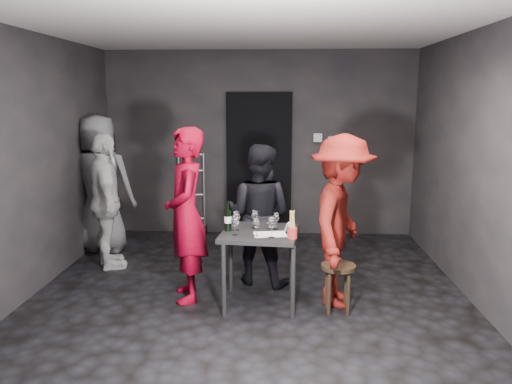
{
  "coord_description": "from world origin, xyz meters",
  "views": [
    {
      "loc": [
        0.32,
        -4.84,
        2.03
      ],
      "look_at": [
        0.06,
        0.25,
        1.06
      ],
      "focal_mm": 35.0,
      "sensor_mm": 36.0,
      "label": 1
    }
  ],
  "objects_px": {
    "tasting_table": "(260,241)",
    "bystander_grey": "(100,170)",
    "woman_black": "(259,213)",
    "man_maroon": "(342,210)",
    "hand_truck": "(192,221)",
    "stool": "(338,275)",
    "bystander_cream": "(106,196)",
    "wine_bottle": "(228,220)",
    "breadstick_cup": "(292,225)",
    "server_red": "(186,201)"
  },
  "relations": [
    {
      "from": "man_maroon",
      "to": "wine_bottle",
      "type": "distance_m",
      "value": 1.11
    },
    {
      "from": "woman_black",
      "to": "bystander_cream",
      "type": "xyz_separation_m",
      "value": [
        -1.83,
        0.38,
        0.09
      ]
    },
    {
      "from": "hand_truck",
      "to": "bystander_cream",
      "type": "relative_size",
      "value": 0.7
    },
    {
      "from": "hand_truck",
      "to": "tasting_table",
      "type": "xyz_separation_m",
      "value": [
        1.11,
        -2.43,
        0.43
      ]
    },
    {
      "from": "woman_black",
      "to": "bystander_cream",
      "type": "bearing_deg",
      "value": 6.45
    },
    {
      "from": "tasting_table",
      "to": "woman_black",
      "type": "xyz_separation_m",
      "value": [
        -0.04,
        0.61,
        0.14
      ]
    },
    {
      "from": "hand_truck",
      "to": "bystander_grey",
      "type": "xyz_separation_m",
      "value": [
        -1.06,
        -0.75,
        0.87
      ]
    },
    {
      "from": "wine_bottle",
      "to": "breadstick_cup",
      "type": "height_order",
      "value": "wine_bottle"
    },
    {
      "from": "hand_truck",
      "to": "wine_bottle",
      "type": "xyz_separation_m",
      "value": [
        0.8,
        -2.42,
        0.64
      ]
    },
    {
      "from": "stool",
      "to": "bystander_cream",
      "type": "height_order",
      "value": "bystander_cream"
    },
    {
      "from": "woman_black",
      "to": "wine_bottle",
      "type": "distance_m",
      "value": 0.67
    },
    {
      "from": "bystander_cream",
      "to": "wine_bottle",
      "type": "xyz_separation_m",
      "value": [
        1.56,
        -0.99,
        -0.02
      ]
    },
    {
      "from": "hand_truck",
      "to": "woman_black",
      "type": "distance_m",
      "value": 2.18
    },
    {
      "from": "man_maroon",
      "to": "tasting_table",
      "type": "bearing_deg",
      "value": 111.94
    },
    {
      "from": "tasting_table",
      "to": "breadstick_cup",
      "type": "relative_size",
      "value": 2.68
    },
    {
      "from": "man_maroon",
      "to": "bystander_cream",
      "type": "distance_m",
      "value": 2.81
    },
    {
      "from": "stool",
      "to": "woman_black",
      "type": "bearing_deg",
      "value": 136.65
    },
    {
      "from": "woman_black",
      "to": "wine_bottle",
      "type": "bearing_deg",
      "value": 84.17
    },
    {
      "from": "tasting_table",
      "to": "bystander_grey",
      "type": "relative_size",
      "value": 0.34
    },
    {
      "from": "woman_black",
      "to": "man_maroon",
      "type": "relative_size",
      "value": 0.83
    },
    {
      "from": "server_red",
      "to": "man_maroon",
      "type": "bearing_deg",
      "value": 73.95
    },
    {
      "from": "stool",
      "to": "server_red",
      "type": "relative_size",
      "value": 0.23
    },
    {
      "from": "tasting_table",
      "to": "breadstick_cup",
      "type": "xyz_separation_m",
      "value": [
        0.31,
        -0.23,
        0.22
      ]
    },
    {
      "from": "woman_black",
      "to": "man_maroon",
      "type": "xyz_separation_m",
      "value": [
        0.83,
        -0.54,
        0.16
      ]
    },
    {
      "from": "woman_black",
      "to": "stool",
      "type": "bearing_deg",
      "value": 154.92
    },
    {
      "from": "stool",
      "to": "man_maroon",
      "type": "bearing_deg",
      "value": 79.32
    },
    {
      "from": "server_red",
      "to": "man_maroon",
      "type": "height_order",
      "value": "server_red"
    },
    {
      "from": "stool",
      "to": "bystander_grey",
      "type": "xyz_separation_m",
      "value": [
        -2.93,
        1.81,
        0.72
      ]
    },
    {
      "from": "hand_truck",
      "to": "man_maroon",
      "type": "relative_size",
      "value": 0.65
    },
    {
      "from": "server_red",
      "to": "bystander_grey",
      "type": "relative_size",
      "value": 0.93
    },
    {
      "from": "breadstick_cup",
      "to": "bystander_cream",
      "type": "bearing_deg",
      "value": 150.62
    },
    {
      "from": "server_red",
      "to": "wine_bottle",
      "type": "xyz_separation_m",
      "value": [
        0.43,
        -0.11,
        -0.16
      ]
    },
    {
      "from": "wine_bottle",
      "to": "stool",
      "type": "bearing_deg",
      "value": -7.4
    },
    {
      "from": "hand_truck",
      "to": "tasting_table",
      "type": "bearing_deg",
      "value": -72.57
    },
    {
      "from": "hand_truck",
      "to": "wine_bottle",
      "type": "relative_size",
      "value": 4.22
    },
    {
      "from": "hand_truck",
      "to": "man_maroon",
      "type": "height_order",
      "value": "man_maroon"
    },
    {
      "from": "hand_truck",
      "to": "woman_black",
      "type": "xyz_separation_m",
      "value": [
        1.07,
        -1.81,
        0.57
      ]
    },
    {
      "from": "woman_black",
      "to": "wine_bottle",
      "type": "xyz_separation_m",
      "value": [
        -0.27,
        -0.61,
        0.07
      ]
    },
    {
      "from": "bystander_grey",
      "to": "breadstick_cup",
      "type": "height_order",
      "value": "bystander_grey"
    },
    {
      "from": "stool",
      "to": "breadstick_cup",
      "type": "height_order",
      "value": "breadstick_cup"
    },
    {
      "from": "tasting_table",
      "to": "wine_bottle",
      "type": "relative_size",
      "value": 2.57
    },
    {
      "from": "stool",
      "to": "bystander_grey",
      "type": "bearing_deg",
      "value": 148.3
    },
    {
      "from": "server_red",
      "to": "woman_black",
      "type": "relative_size",
      "value": 1.29
    },
    {
      "from": "bystander_grey",
      "to": "woman_black",
      "type": "bearing_deg",
      "value": 157.01
    },
    {
      "from": "woman_black",
      "to": "bystander_grey",
      "type": "distance_m",
      "value": 2.4
    },
    {
      "from": "stool",
      "to": "woman_black",
      "type": "distance_m",
      "value": 1.17
    },
    {
      "from": "man_maroon",
      "to": "woman_black",
      "type": "bearing_deg",
      "value": 73.73
    },
    {
      "from": "tasting_table",
      "to": "bystander_grey",
      "type": "xyz_separation_m",
      "value": [
        -2.17,
        1.67,
        0.44
      ]
    },
    {
      "from": "stool",
      "to": "hand_truck",
      "type": "bearing_deg",
      "value": 126.04
    },
    {
      "from": "man_maroon",
      "to": "bystander_grey",
      "type": "height_order",
      "value": "bystander_grey"
    }
  ]
}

